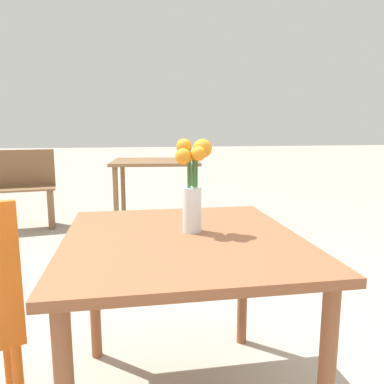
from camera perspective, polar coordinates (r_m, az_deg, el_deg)
table_front at (r=1.40m, az=-1.46°, el=-10.35°), size 0.85×0.93×0.70m
flower_vase at (r=1.39m, az=0.11°, el=0.95°), size 0.14×0.11×0.35m
table_back at (r=3.87m, az=-5.52°, el=3.09°), size 0.94×0.83×0.76m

